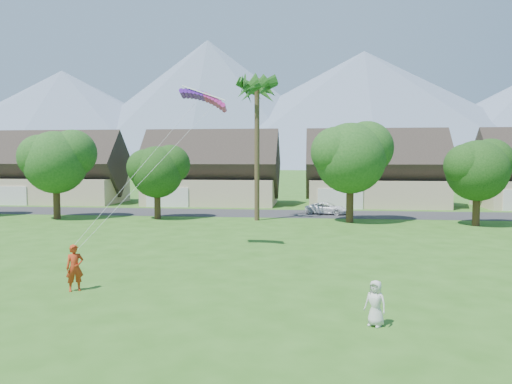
# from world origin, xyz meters

# --- Properties ---
(ground) EXTENTS (500.00, 500.00, 0.00)m
(ground) POSITION_xyz_m (0.00, 0.00, 0.00)
(ground) COLOR #2D6019
(ground) RESTS_ON ground
(street) EXTENTS (90.00, 7.00, 0.01)m
(street) POSITION_xyz_m (0.00, 34.00, 0.01)
(street) COLOR #2D2D30
(street) RESTS_ON ground
(kite_flyer) EXTENTS (0.85, 0.78, 1.94)m
(kite_flyer) POSITION_xyz_m (-6.96, 4.61, 0.97)
(kite_flyer) COLOR #B13114
(kite_flyer) RESTS_ON ground
(watcher) EXTENTS (0.89, 0.81, 1.52)m
(watcher) POSITION_xyz_m (4.90, 1.60, 0.76)
(watcher) COLOR silver
(watcher) RESTS_ON ground
(parked_car) EXTENTS (4.46, 2.92, 1.14)m
(parked_car) POSITION_xyz_m (4.24, 34.00, 0.57)
(parked_car) COLOR white
(parked_car) RESTS_ON ground
(mountain_ridge) EXTENTS (540.00, 240.00, 70.00)m
(mountain_ridge) POSITION_xyz_m (10.40, 260.00, 29.07)
(mountain_ridge) COLOR slate
(mountain_ridge) RESTS_ON ground
(houses_row) EXTENTS (72.75, 8.19, 8.86)m
(houses_row) POSITION_xyz_m (0.49, 42.99, 3.44)
(houses_row) COLOR beige
(houses_row) RESTS_ON ground
(tree_row) EXTENTS (62.27, 6.67, 8.45)m
(tree_row) POSITION_xyz_m (-1.14, 27.92, 4.89)
(tree_row) COLOR #47301C
(tree_row) RESTS_ON ground
(fan_palm) EXTENTS (3.00, 3.00, 13.80)m
(fan_palm) POSITION_xyz_m (-2.00, 28.50, 11.80)
(fan_palm) COLOR #4C3D26
(fan_palm) RESTS_ON ground
(parafoil_kite) EXTENTS (2.78, 1.00, 0.50)m
(parafoil_kite) POSITION_xyz_m (-3.47, 14.02, 9.05)
(parafoil_kite) COLOR #5817AE
(parafoil_kite) RESTS_ON ground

